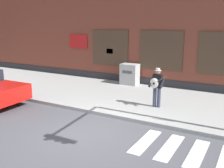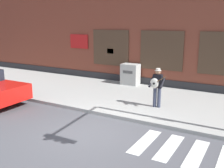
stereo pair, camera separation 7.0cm
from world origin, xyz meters
TOP-DOWN VIEW (x-y plane):
  - ground_plane at (0.00, 0.00)m, footprint 160.00×160.00m
  - sidewalk at (0.00, 4.30)m, footprint 28.00×5.50m
  - building_backdrop at (-0.00, 9.04)m, footprint 28.00×4.06m
  - busker at (1.16, 3.32)m, footprint 0.71×0.52m
  - utility_box at (-1.66, 6.60)m, footprint 1.00×0.71m

SIDE VIEW (x-z plane):
  - ground_plane at x=0.00m, z-range 0.00..0.00m
  - sidewalk at x=0.00m, z-range 0.00..0.14m
  - utility_box at x=-1.66m, z-range 0.14..1.35m
  - busker at x=1.16m, z-range 0.26..1.95m
  - building_backdrop at x=0.00m, z-range -0.01..8.66m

